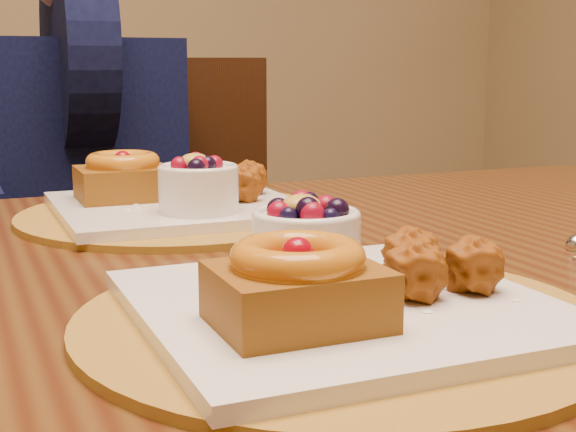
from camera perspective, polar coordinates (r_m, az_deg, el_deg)
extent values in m
cube|color=#39190A|center=(0.78, -3.56, -4.41)|extent=(1.60, 0.90, 0.04)
cylinder|color=#39190A|center=(1.56, 17.94, -11.66)|extent=(0.06, 0.06, 0.71)
cylinder|color=brown|center=(0.58, 3.76, -7.37)|extent=(0.38, 0.38, 0.01)
cube|color=white|center=(0.57, 3.78, -6.42)|extent=(0.28, 0.28, 0.01)
cube|color=#4A2706|center=(0.51, 0.68, -5.72)|extent=(0.10, 0.09, 0.04)
torus|color=#A95E0A|center=(0.50, 0.69, -2.90)|extent=(0.09, 0.09, 0.02)
sphere|color=maroon|center=(0.50, 0.69, -2.68)|extent=(0.02, 0.02, 0.02)
sphere|color=#93440A|center=(0.62, 8.72, -2.81)|extent=(0.04, 0.04, 0.04)
sphere|color=#93440A|center=(0.57, 9.00, -4.03)|extent=(0.04, 0.04, 0.04)
sphere|color=#93440A|center=(0.60, 13.04, -3.50)|extent=(0.04, 0.04, 0.04)
cylinder|color=white|center=(0.63, 1.29, -2.03)|extent=(0.09, 0.09, 0.05)
torus|color=white|center=(0.63, 1.30, 0.10)|extent=(0.09, 0.09, 0.01)
ellipsoid|color=gold|center=(0.62, 0.96, 0.80)|extent=(0.03, 0.03, 0.02)
cylinder|color=brown|center=(0.98, -7.86, 0.08)|extent=(0.38, 0.38, 0.01)
cube|color=white|center=(0.98, -7.88, 0.66)|extent=(0.28, 0.28, 0.01)
cube|color=#4A2706|center=(1.00, -11.61, 2.31)|extent=(0.11, 0.09, 0.04)
torus|color=#A95E0A|center=(1.00, -11.67, 3.83)|extent=(0.09, 0.09, 0.02)
sphere|color=maroon|center=(1.00, -11.67, 3.95)|extent=(0.02, 0.02, 0.02)
sphere|color=#93440A|center=(0.97, -3.27, 2.22)|extent=(0.04, 0.04, 0.04)
sphere|color=#93440A|center=(1.01, -5.58, 2.50)|extent=(0.04, 0.04, 0.04)
sphere|color=#93440A|center=(1.02, -2.81, 2.67)|extent=(0.04, 0.04, 0.04)
cylinder|color=white|center=(0.90, -6.38, 1.85)|extent=(0.09, 0.09, 0.05)
torus|color=white|center=(0.90, -6.41, 3.42)|extent=(0.09, 0.09, 0.01)
ellipsoid|color=gold|center=(0.90, -6.67, 3.91)|extent=(0.03, 0.03, 0.02)
cube|color=black|center=(1.61, -8.55, -6.24)|extent=(0.55, 0.55, 0.04)
cylinder|color=black|center=(1.89, -14.72, -11.82)|extent=(0.04, 0.04, 0.45)
cylinder|color=black|center=(1.90, -2.41, -11.36)|extent=(0.04, 0.04, 0.45)
cube|color=black|center=(1.77, -9.00, 3.23)|extent=(0.46, 0.13, 0.48)
cube|color=black|center=(1.62, -14.37, 2.57)|extent=(0.38, 0.20, 0.54)
cylinder|color=black|center=(1.61, -14.79, 11.48)|extent=(0.09, 0.41, 0.41)
cube|color=black|center=(1.55, -6.43, 1.81)|extent=(0.07, 0.27, 0.07)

